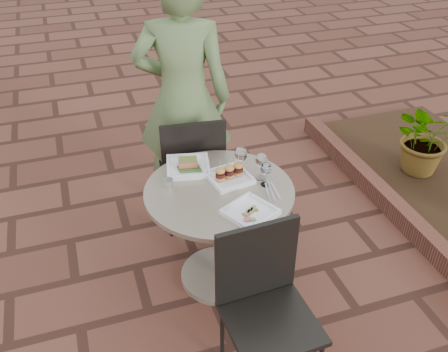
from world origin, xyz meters
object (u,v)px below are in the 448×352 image
object	(u,v)px
chair_near	(264,296)
plate_sliders	(229,175)
chair_far	(192,164)
diner	(183,99)
plate_tuna	(250,212)
plate_salmon	(188,166)
cafe_table	(219,221)

from	to	relation	value
chair_near	plate_sliders	xyz separation A→B (m)	(0.08, 0.79, 0.21)
chair_far	plate_sliders	bearing A→B (deg)	107.84
diner	plate_tuna	size ratio (longest dim) A/B	5.66
diner	plate_tuna	distance (m)	1.14
plate_salmon	plate_sliders	size ratio (longest dim) A/B	1.14
plate_salmon	plate_tuna	world-z (taller)	plate_salmon
chair_near	plate_sliders	bearing A→B (deg)	81.15
diner	plate_tuna	xyz separation A→B (m)	(0.09, -1.12, -0.20)
chair_far	plate_sliders	distance (m)	0.56
chair_far	plate_salmon	size ratio (longest dim) A/B	2.94
cafe_table	plate_tuna	world-z (taller)	plate_tuna
cafe_table	plate_salmon	size ratio (longest dim) A/B	2.84
plate_salmon	chair_near	bearing A→B (deg)	-82.84
cafe_table	plate_tuna	size ratio (longest dim) A/B	2.70
cafe_table	chair_near	distance (m)	0.71
plate_salmon	plate_tuna	size ratio (longest dim) A/B	0.95
chair_far	plate_salmon	distance (m)	0.39
plate_salmon	plate_sliders	bearing A→B (deg)	-42.87
chair_far	plate_tuna	size ratio (longest dim) A/B	2.79
chair_near	plate_salmon	bearing A→B (deg)	94.41
cafe_table	diner	xyz separation A→B (m)	(0.00, 0.84, 0.46)
chair_near	plate_tuna	size ratio (longest dim) A/B	2.79
diner	plate_salmon	bearing A→B (deg)	96.13
chair_near	plate_tuna	bearing A→B (deg)	76.30
chair_near	plate_tuna	xyz separation A→B (m)	(0.08, 0.43, 0.20)
plate_sliders	cafe_table	bearing A→B (deg)	-138.37
chair_far	chair_near	distance (m)	1.30
cafe_table	plate_sliders	size ratio (longest dim) A/B	3.24
cafe_table	plate_salmon	world-z (taller)	plate_salmon
plate_tuna	chair_far	bearing A→B (deg)	96.55
plate_salmon	cafe_table	bearing A→B (deg)	-66.93
cafe_table	diner	distance (m)	0.96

